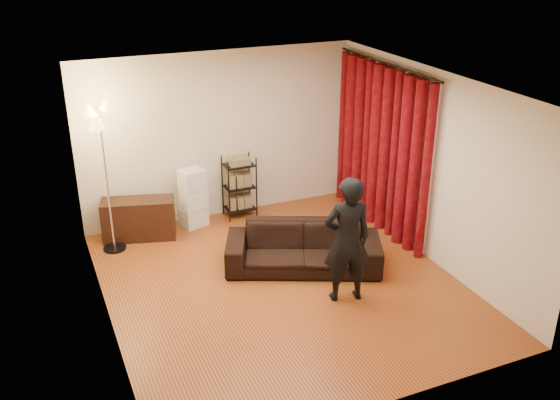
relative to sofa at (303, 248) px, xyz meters
name	(u,v)px	position (x,y,z in m)	size (l,w,h in m)	color
floor	(282,284)	(-0.46, -0.31, -0.31)	(5.00, 5.00, 0.00)	#9A5625
ceiling	(282,86)	(-0.46, -0.31, 2.39)	(5.00, 5.00, 0.00)	white
wall_back	(220,136)	(-0.46, 2.19, 1.04)	(5.00, 5.00, 0.00)	beige
wall_front	(390,289)	(-0.46, -2.81, 1.04)	(5.00, 5.00, 0.00)	beige
wall_left	(99,223)	(-2.71, -0.31, 1.04)	(5.00, 5.00, 0.00)	beige
wall_right	(431,167)	(1.79, -0.31, 1.04)	(5.00, 5.00, 0.00)	beige
curtain_rod	(387,64)	(1.69, 0.82, 2.27)	(0.04, 0.04, 2.65)	black
curtain	(380,149)	(1.67, 0.82, 0.96)	(0.22, 2.65, 2.55)	maroon
sofa	(303,248)	(0.00, 0.00, 0.00)	(2.13, 0.83, 0.62)	black
person	(347,240)	(0.16, -0.92, 0.53)	(0.61, 0.40, 1.68)	black
media_cabinet	(139,219)	(-1.92, 1.82, 0.01)	(1.08, 0.41, 0.63)	black
storage_boxes	(193,198)	(-1.03, 1.89, 0.17)	(0.39, 0.31, 0.96)	silver
wire_shelf	(239,187)	(-0.23, 1.97, 0.21)	(0.47, 0.33, 1.04)	black
floor_lamp	(107,180)	(-2.35, 1.60, 0.80)	(0.40, 0.40, 2.23)	silver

